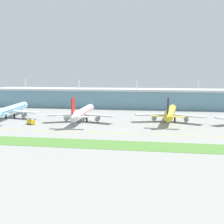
# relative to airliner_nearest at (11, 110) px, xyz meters

# --- Properties ---
(ground_plane) EXTENTS (600.00, 600.00, 0.00)m
(ground_plane) POSITION_rel_airliner_nearest_xyz_m (87.89, -32.15, -6.46)
(ground_plane) COLOR gray
(terminal_building) EXTENTS (288.00, 34.00, 27.43)m
(terminal_building) POSITION_rel_airliner_nearest_xyz_m (87.89, 80.96, 2.96)
(terminal_building) COLOR #6693A8
(terminal_building) RESTS_ON ground
(airliner_nearest) EXTENTS (48.38, 69.94, 18.90)m
(airliner_nearest) POSITION_rel_airliner_nearest_xyz_m (0.00, 0.00, 0.00)
(airliner_nearest) COLOR #9ED1EA
(airliner_nearest) RESTS_ON ground
(airliner_near_middle) EXTENTS (48.73, 62.91, 18.90)m
(airliner_near_middle) POSITION_rel_airliner_nearest_xyz_m (57.48, -6.93, -0.01)
(airliner_near_middle) COLOR white
(airliner_near_middle) RESTS_ON ground
(airliner_far_middle) EXTENTS (48.62, 60.03, 18.90)m
(airliner_far_middle) POSITION_rel_airliner_nearest_xyz_m (117.33, 2.49, -0.01)
(airliner_far_middle) COLOR yellow
(airliner_far_middle) RESTS_ON ground
(taxiway_stripe_west) EXTENTS (28.00, 0.70, 0.04)m
(taxiway_stripe_west) POSITION_rel_airliner_nearest_xyz_m (16.89, -42.65, -6.44)
(taxiway_stripe_west) COLOR yellow
(taxiway_stripe_west) RESTS_ON ground
(taxiway_stripe_mid_west) EXTENTS (28.00, 0.70, 0.04)m
(taxiway_stripe_mid_west) POSITION_rel_airliner_nearest_xyz_m (50.89, -42.65, -6.44)
(taxiway_stripe_mid_west) COLOR yellow
(taxiway_stripe_mid_west) RESTS_ON ground
(taxiway_stripe_centre) EXTENTS (28.00, 0.70, 0.04)m
(taxiway_stripe_centre) POSITION_rel_airliner_nearest_xyz_m (84.89, -42.65, -6.44)
(taxiway_stripe_centre) COLOR yellow
(taxiway_stripe_centre) RESTS_ON ground
(taxiway_stripe_mid_east) EXTENTS (28.00, 0.70, 0.04)m
(taxiway_stripe_mid_east) POSITION_rel_airliner_nearest_xyz_m (118.89, -42.65, -6.44)
(taxiway_stripe_mid_east) COLOR yellow
(taxiway_stripe_mid_east) RESTS_ON ground
(grass_verge) EXTENTS (300.00, 18.00, 0.10)m
(grass_verge) POSITION_rel_airliner_nearest_xyz_m (87.89, -69.35, -6.41)
(grass_verge) COLOR #518438
(grass_verge) RESTS_ON ground
(fuel_truck) EXTENTS (7.12, 6.72, 4.95)m
(fuel_truck) POSITION_rel_airliner_nearest_xyz_m (26.76, -23.13, -4.19)
(fuel_truck) COLOR gold
(fuel_truck) RESTS_ON ground
(safety_cone_left_wingtip) EXTENTS (0.56, 0.56, 0.70)m
(safety_cone_left_wingtip) POSITION_rel_airliner_nearest_xyz_m (119.46, -23.08, -6.11)
(safety_cone_left_wingtip) COLOR orange
(safety_cone_left_wingtip) RESTS_ON ground
(safety_cone_nose_front) EXTENTS (0.56, 0.56, 0.70)m
(safety_cone_nose_front) POSITION_rel_airliner_nearest_xyz_m (129.21, -16.79, -6.11)
(safety_cone_nose_front) COLOR orange
(safety_cone_nose_front) RESTS_ON ground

